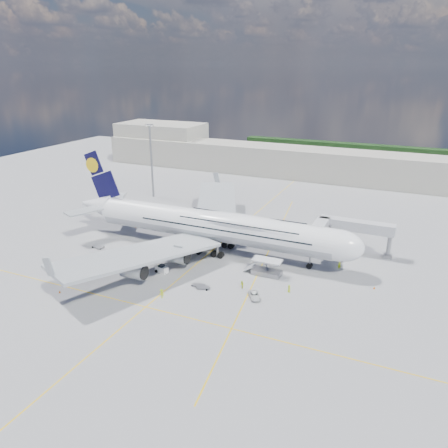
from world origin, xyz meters
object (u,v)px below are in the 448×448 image
at_px(dolly_row_b, 100,264).
at_px(cone_tail, 136,227).
at_px(dolly_row_c, 154,255).
at_px(airliner, 213,225).
at_px(dolly_nose_near, 203,287).
at_px(cone_wing_left_outer, 197,218).
at_px(dolly_nose_far, 198,285).
at_px(cone_wing_left_inner, 195,224).
at_px(cone_nose, 374,288).
at_px(cargo_loader, 266,269).
at_px(cone_wing_right_outer, 60,292).
at_px(crew_wing, 147,257).
at_px(crew_tug, 162,294).
at_px(dolly_row_a, 103,258).
at_px(light_mast, 151,160).
at_px(service_van, 254,295).
at_px(crew_van, 289,289).
at_px(jet_bridge, 341,228).
at_px(dolly_back, 98,247).
at_px(catering_truck_outer, 219,202).
at_px(baggage_tug, 162,269).
at_px(cone_wing_right_inner, 154,254).
at_px(crew_loader, 242,285).
at_px(catering_truck_inner, 213,223).
at_px(crew_nose, 339,265).

height_order(dolly_row_b, cone_tail, dolly_row_b).
relative_size(dolly_row_c, cone_tail, 7.05).
bearing_deg(airliner, dolly_nose_near, -70.61).
bearing_deg(cone_wing_left_outer, dolly_nose_far, -62.28).
relative_size(cone_wing_left_inner, cone_tail, 1.01).
relative_size(dolly_nose_near, cone_nose, 5.30).
xyz_separation_m(cargo_loader, cone_wing_right_outer, (-36.26, -25.41, -1.00)).
relative_size(crew_wing, crew_tug, 0.95).
xyz_separation_m(dolly_row_a, crew_wing, (10.23, 3.55, 0.61)).
height_order(light_mast, dolly_row_a, light_mast).
distance_m(cargo_loader, service_van, 11.11).
distance_m(dolly_nose_near, crew_van, 17.96).
distance_m(jet_bridge, dolly_back, 61.54).
distance_m(light_mast, catering_truck_outer, 28.91).
height_order(dolly_row_c, crew_tug, dolly_row_c).
relative_size(cargo_loader, baggage_tug, 2.65).
height_order(service_van, cone_wing_right_outer, service_van).
xyz_separation_m(crew_wing, cone_tail, (-15.61, 17.82, -0.70)).
bearing_deg(cone_wing_right_outer, cone_wing_right_inner, 72.71).
xyz_separation_m(baggage_tug, crew_loader, (19.47, 0.34, 0.06)).
bearing_deg(catering_truck_inner, service_van, -40.03).
relative_size(light_mast, dolly_row_b, 8.94).
height_order(dolly_row_a, cone_tail, cone_tail).
height_order(airliner, cone_nose, airliner).
xyz_separation_m(cone_nose, cone_wing_right_outer, (-59.30, -28.30, -0.03)).
xyz_separation_m(dolly_back, dolly_nose_near, (34.39, -8.31, -0.04)).
height_order(catering_truck_outer, cone_nose, catering_truck_outer).
bearing_deg(cone_wing_left_inner, jet_bridge, -5.45).
height_order(catering_truck_outer, cone_wing_right_outer, catering_truck_outer).
relative_size(cone_nose, cone_wing_left_inner, 1.19).
distance_m(airliner, cone_nose, 40.36).
xyz_separation_m(catering_truck_outer, service_van, (31.62, -51.60, -1.20)).
relative_size(cargo_loader, dolly_nose_far, 2.99).
bearing_deg(light_mast, cone_wing_left_outer, -30.34).
distance_m(jet_bridge, crew_van, 25.29).
height_order(dolly_row_a, cone_nose, cone_nose).
bearing_deg(crew_nose, airliner, 165.53).
xyz_separation_m(dolly_row_a, dolly_row_c, (11.14, 5.15, 0.79)).
distance_m(cargo_loader, dolly_row_b, 38.54).
bearing_deg(dolly_back, service_van, 7.00).
distance_m(dolly_row_b, crew_tug, 21.65).
bearing_deg(dolly_row_b, cone_nose, 0.86).
bearing_deg(crew_nose, service_van, -141.73).
bearing_deg(service_van, cone_wing_left_inner, 100.32).
bearing_deg(airliner, cone_wing_right_inner, -145.30).
xyz_separation_m(crew_wing, crew_van, (35.50, -0.93, -0.11)).
bearing_deg(cone_tail, catering_truck_inner, 20.31).
relative_size(cargo_loader, catering_truck_inner, 1.16).
height_order(cargo_loader, cone_nose, cargo_loader).
distance_m(light_mast, cone_wing_right_outer, 71.76).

